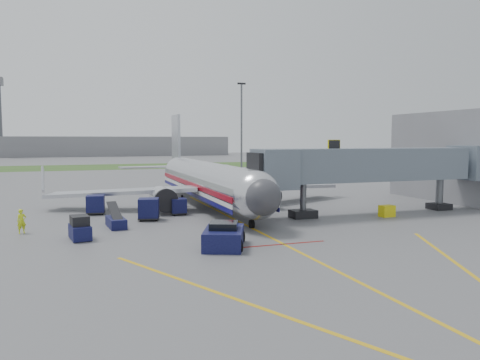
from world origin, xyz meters
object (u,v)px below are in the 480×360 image
object	(u,v)px
pushback_tug	(224,237)
belt_loader	(116,221)
baggage_tug	(80,229)
ramp_worker	(22,221)
airliner	(207,180)

from	to	relation	value
pushback_tug	belt_loader	distance (m)	11.18
baggage_tug	ramp_worker	world-z (taller)	ramp_worker
pushback_tug	baggage_tug	size ratio (longest dim) A/B	1.80
baggage_tug	ramp_worker	distance (m)	5.42
ramp_worker	belt_loader	bearing A→B (deg)	-20.09
airliner	baggage_tug	bearing A→B (deg)	-134.01
baggage_tug	belt_loader	bearing A→B (deg)	54.76
ramp_worker	pushback_tug	bearing A→B (deg)	-57.89
airliner	belt_loader	distance (m)	13.85
airliner	belt_loader	xyz separation A→B (m)	(-10.01, -9.32, -2.20)
baggage_tug	airliner	bearing A→B (deg)	45.99
pushback_tug	baggage_tug	xyz separation A→B (m)	(-8.73, 5.57, 0.05)
pushback_tug	airliner	bearing A→B (deg)	77.95
ramp_worker	airliner	bearing A→B (deg)	7.54
pushback_tug	ramp_worker	xyz separation A→B (m)	(-12.77, 9.18, 0.22)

